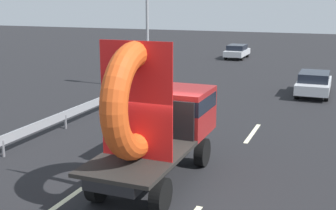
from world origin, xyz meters
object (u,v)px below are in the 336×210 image
distant_sedan (314,83)px  traffic_light (147,14)px  oncoming_car (237,51)px  flatbed_truck (158,116)px

distant_sedan → traffic_light: traffic_light is taller
distant_sedan → traffic_light: size_ratio=0.59×
oncoming_car → distant_sedan: bearing=-61.7°
distant_sedan → oncoming_car: (-7.21, 13.40, -0.03)m
distant_sedan → traffic_light: 9.65m
traffic_light → oncoming_car: traffic_light is taller
distant_sedan → oncoming_car: distant_sedan is taller
flatbed_truck → oncoming_car: size_ratio=1.43×
oncoming_car → traffic_light: bearing=-96.4°
oncoming_car → flatbed_truck: bearing=-81.6°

